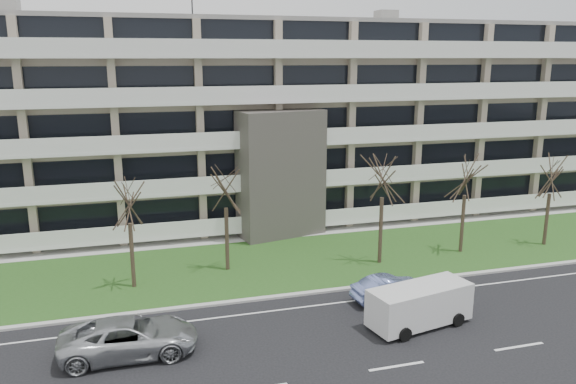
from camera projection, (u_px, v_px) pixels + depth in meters
name	position (u px, v px, depth m)	size (l,w,h in m)	color
ground	(397.00, 366.00, 23.42)	(160.00, 160.00, 0.00)	black
grass_verge	(304.00, 260.00, 35.58)	(90.00, 10.00, 0.06)	#234B19
curb	(331.00, 290.00, 30.89)	(90.00, 0.35, 0.12)	#B2B2AD
sidewalk	(281.00, 234.00, 40.72)	(90.00, 2.00, 0.08)	#B2B2AD
lane_edge_line	(341.00, 302.00, 29.50)	(90.00, 0.12, 0.01)	white
apartment_building	(259.00, 120.00, 45.32)	(60.50, 15.10, 18.75)	tan
silver_pickup	(129.00, 337.00, 24.19)	(2.70, 5.85, 1.63)	#B2B5B9
blue_sedan	(389.00, 289.00, 29.62)	(1.41, 4.05, 1.33)	#7C8ED7
white_van	(421.00, 302.00, 26.80)	(5.37, 2.85, 1.98)	silver
tree_2	(128.00, 198.00, 30.24)	(3.34, 3.34, 6.69)	#382B21
tree_3	(225.00, 183.00, 32.74)	(3.48, 3.48, 6.96)	#382B21
tree_4	(383.00, 171.00, 33.75)	(3.79, 3.79, 7.57)	#382B21
tree_5	(466.00, 173.00, 35.86)	(3.46, 3.46, 6.93)	#382B21
tree_6	(552.00, 173.00, 37.34)	(3.24, 3.24, 6.49)	#382B21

